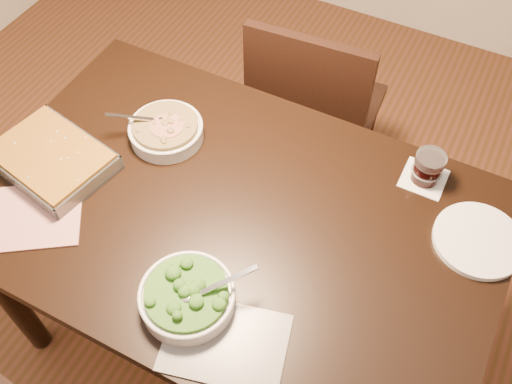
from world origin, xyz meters
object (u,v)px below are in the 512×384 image
at_px(stew_bowl, 166,130).
at_px(broccoli_bowl, 187,296).
at_px(dinner_plate, 478,240).
at_px(table, 233,232).
at_px(chair_far, 312,110).
at_px(baking_dish, 52,159).
at_px(wine_tumbler, 428,167).

distance_m(stew_bowl, broccoli_bowl, 0.54).
bearing_deg(dinner_plate, table, -160.94).
xyz_separation_m(table, chair_far, (-0.05, 0.68, -0.15)).
bearing_deg(dinner_plate, baking_dish, -165.31).
relative_size(broccoli_bowl, baking_dish, 0.63).
height_order(table, wine_tumbler, wine_tumbler).
xyz_separation_m(table, baking_dish, (-0.52, -0.09, 0.12)).
bearing_deg(chair_far, baking_dish, 54.08).
distance_m(table, broccoli_bowl, 0.30).
bearing_deg(baking_dish, table, 20.71).
xyz_separation_m(broccoli_bowl, baking_dish, (-0.56, 0.19, -0.00)).
relative_size(table, wine_tumbler, 15.12).
bearing_deg(chair_far, stew_bowl, 60.45).
relative_size(baking_dish, wine_tumbler, 3.91).
distance_m(table, dinner_plate, 0.64).
relative_size(table, broccoli_bowl, 6.15).
xyz_separation_m(table, dinner_plate, (0.60, 0.21, 0.10)).
relative_size(broccoli_bowl, wine_tumbler, 2.46).
xyz_separation_m(table, stew_bowl, (-0.30, 0.15, 0.13)).
bearing_deg(wine_tumbler, table, -140.53).
relative_size(baking_dish, chair_far, 0.40).
bearing_deg(broccoli_bowl, chair_far, 94.70).
bearing_deg(broccoli_bowl, table, 96.63).
bearing_deg(table, broccoli_bowl, -83.37).
distance_m(dinner_plate, chair_far, 0.84).
height_order(table, dinner_plate, dinner_plate).
relative_size(stew_bowl, baking_dish, 0.61).
bearing_deg(baking_dish, broccoli_bowl, -7.42).
distance_m(table, stew_bowl, 0.36).
bearing_deg(table, wine_tumbler, 39.47).
distance_m(table, wine_tumbler, 0.56).
bearing_deg(chair_far, broccoli_bowl, 90.74).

